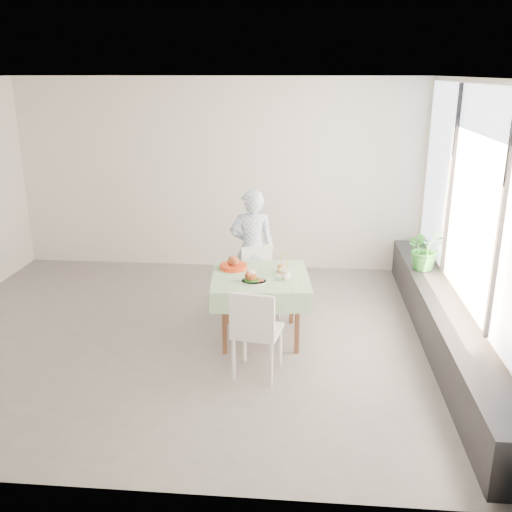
# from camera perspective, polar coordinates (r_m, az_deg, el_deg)

# --- Properties ---
(floor) EXTENTS (6.00, 6.00, 0.00)m
(floor) POSITION_cam_1_polar(r_m,az_deg,el_deg) (6.57, -6.80, -7.96)
(floor) COLOR #62605D
(floor) RESTS_ON ground
(ceiling) EXTENTS (6.00, 6.00, 0.00)m
(ceiling) POSITION_cam_1_polar(r_m,az_deg,el_deg) (5.91, -7.85, 17.25)
(ceiling) COLOR white
(ceiling) RESTS_ON ground
(wall_back) EXTENTS (6.00, 0.02, 2.80)m
(wall_back) POSITION_cam_1_polar(r_m,az_deg,el_deg) (8.50, -3.74, 8.07)
(wall_back) COLOR silver
(wall_back) RESTS_ON ground
(wall_front) EXTENTS (6.00, 0.02, 2.80)m
(wall_front) POSITION_cam_1_polar(r_m,az_deg,el_deg) (3.81, -15.17, -5.24)
(wall_front) COLOR silver
(wall_front) RESTS_ON ground
(wall_right) EXTENTS (0.02, 5.00, 2.80)m
(wall_right) POSITION_cam_1_polar(r_m,az_deg,el_deg) (6.19, 21.01, 3.15)
(wall_right) COLOR silver
(wall_right) RESTS_ON ground
(window_pane) EXTENTS (0.01, 4.80, 2.18)m
(window_pane) POSITION_cam_1_polar(r_m,az_deg,el_deg) (6.13, 21.00, 5.42)
(window_pane) COLOR #D1E0F9
(window_pane) RESTS_ON ground
(window_ledge) EXTENTS (0.40, 4.80, 0.50)m
(window_ledge) POSITION_cam_1_polar(r_m,az_deg,el_deg) (6.51, 18.18, -6.60)
(window_ledge) COLOR black
(window_ledge) RESTS_ON ground
(cafe_table) EXTENTS (1.14, 1.14, 0.74)m
(cafe_table) POSITION_cam_1_polar(r_m,az_deg,el_deg) (6.31, 0.41, -4.34)
(cafe_table) COLOR brown
(cafe_table) RESTS_ON ground
(chair_far) EXTENTS (0.52, 0.52, 0.83)m
(chair_far) POSITION_cam_1_polar(r_m,az_deg,el_deg) (6.99, 0.48, -3.86)
(chair_far) COLOR white
(chair_far) RESTS_ON ground
(chair_near) EXTENTS (0.50, 0.50, 0.92)m
(chair_near) POSITION_cam_1_polar(r_m,az_deg,el_deg) (5.64, 0.09, -9.21)
(chair_near) COLOR white
(chair_near) RESTS_ON ground
(diner) EXTENTS (0.59, 0.42, 1.52)m
(diner) POSITION_cam_1_polar(r_m,az_deg,el_deg) (7.05, -0.38, 0.67)
(diner) COLOR #86A8D7
(diner) RESTS_ON ground
(main_dish) EXTENTS (0.27, 0.27, 0.14)m
(main_dish) POSITION_cam_1_polar(r_m,az_deg,el_deg) (6.00, -0.38, -2.21)
(main_dish) COLOR white
(main_dish) RESTS_ON cafe_table
(juice_cup_orange) EXTENTS (0.09, 0.09, 0.26)m
(juice_cup_orange) POSITION_cam_1_polar(r_m,az_deg,el_deg) (6.27, 2.50, -1.17)
(juice_cup_orange) COLOR white
(juice_cup_orange) RESTS_ON cafe_table
(juice_cup_lemonade) EXTENTS (0.09, 0.09, 0.26)m
(juice_cup_lemonade) POSITION_cam_1_polar(r_m,az_deg,el_deg) (6.08, 3.01, -1.80)
(juice_cup_lemonade) COLOR white
(juice_cup_lemonade) RESTS_ON cafe_table
(second_dish) EXTENTS (0.31, 0.31, 0.15)m
(second_dish) POSITION_cam_1_polar(r_m,az_deg,el_deg) (6.41, -2.27, -0.91)
(second_dish) COLOR red
(second_dish) RESTS_ON cafe_table
(potted_plant) EXTENTS (0.60, 0.55, 0.55)m
(potted_plant) POSITION_cam_1_polar(r_m,az_deg,el_deg) (7.36, 16.59, 0.75)
(potted_plant) COLOR #2D7727
(potted_plant) RESTS_ON window_ledge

